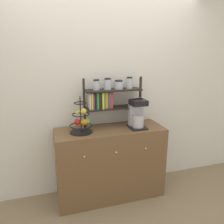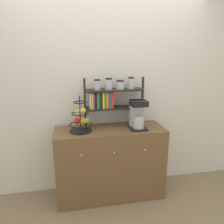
% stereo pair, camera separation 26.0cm
% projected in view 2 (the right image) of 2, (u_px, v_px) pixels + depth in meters
% --- Properties ---
extents(ground_plane, '(12.00, 12.00, 0.00)m').
position_uv_depth(ground_plane, '(114.00, 205.00, 2.66)').
color(ground_plane, '#847051').
extents(wall_back, '(7.00, 0.05, 2.60)m').
position_uv_depth(wall_back, '(106.00, 93.00, 2.81)').
color(wall_back, silver).
rests_on(wall_back, ground_plane).
extents(sideboard, '(1.33, 0.49, 0.91)m').
position_uv_depth(sideboard, '(110.00, 163.00, 2.77)').
color(sideboard, brown).
rests_on(sideboard, ground_plane).
extents(coffee_maker, '(0.20, 0.23, 0.35)m').
position_uv_depth(coffee_maker, '(138.00, 114.00, 2.64)').
color(coffee_maker, black).
rests_on(coffee_maker, sideboard).
extents(fruit_stand, '(0.26, 0.26, 0.42)m').
position_uv_depth(fruit_stand, '(81.00, 120.00, 2.54)').
color(fruit_stand, black).
rests_on(fruit_stand, sideboard).
extents(shelf_hutch, '(0.75, 0.20, 0.61)m').
position_uv_depth(shelf_hutch, '(109.00, 96.00, 2.67)').
color(shelf_hutch, black).
rests_on(shelf_hutch, sideboard).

